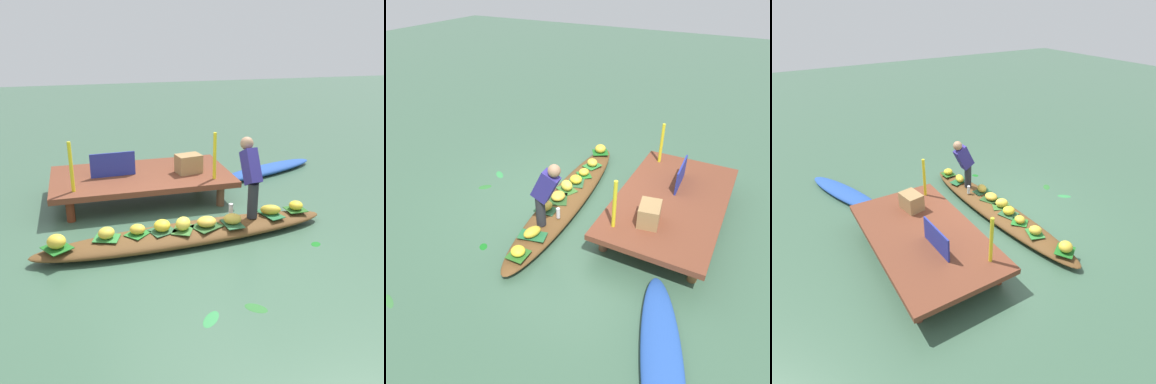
% 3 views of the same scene
% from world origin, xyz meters
% --- Properties ---
extents(canal_water, '(40.00, 40.00, 0.00)m').
position_xyz_m(canal_water, '(0.00, 0.00, 0.00)').
color(canal_water, '#3B5D45').
rests_on(canal_water, ground).
extents(dock_platform, '(3.20, 1.80, 0.47)m').
position_xyz_m(dock_platform, '(-0.39, 1.88, 0.41)').
color(dock_platform, brown).
rests_on(dock_platform, ground).
extents(vendor_boat, '(4.51, 1.06, 0.22)m').
position_xyz_m(vendor_boat, '(0.00, 0.00, 0.11)').
color(vendor_boat, brown).
rests_on(vendor_boat, ground).
extents(moored_boat, '(2.66, 1.39, 0.17)m').
position_xyz_m(moored_boat, '(2.42, 2.60, 0.08)').
color(moored_boat, '#244CA2').
rests_on(moored_boat, ground).
extents(leaf_mat_0, '(0.41, 0.45, 0.01)m').
position_xyz_m(leaf_mat_0, '(-0.10, -0.07, 0.22)').
color(leaf_mat_0, '#38702E').
rests_on(leaf_mat_0, vendor_boat).
extents(banana_bunch_0, '(0.32, 0.34, 0.19)m').
position_xyz_m(banana_bunch_0, '(-0.10, -0.07, 0.32)').
color(banana_bunch_0, yellow).
rests_on(banana_bunch_0, vendor_boat).
extents(leaf_mat_1, '(0.28, 0.39, 0.01)m').
position_xyz_m(leaf_mat_1, '(0.66, -0.07, 0.22)').
color(leaf_mat_1, '#2B5E37').
rests_on(leaf_mat_1, vendor_boat).
extents(banana_bunch_1, '(0.31, 0.26, 0.16)m').
position_xyz_m(banana_bunch_1, '(0.66, -0.07, 0.30)').
color(banana_bunch_1, gold).
rests_on(banana_bunch_1, vendor_boat).
extents(leaf_mat_2, '(0.35, 0.49, 0.01)m').
position_xyz_m(leaf_mat_2, '(1.36, 0.11, 0.22)').
color(leaf_mat_2, '#226335').
rests_on(leaf_mat_2, vendor_boat).
extents(banana_bunch_2, '(0.36, 0.28, 0.15)m').
position_xyz_m(banana_bunch_2, '(1.36, 0.11, 0.30)').
color(banana_bunch_2, gold).
rests_on(banana_bunch_2, vendor_boat).
extents(leaf_mat_3, '(0.51, 0.48, 0.01)m').
position_xyz_m(leaf_mat_3, '(0.27, -0.05, 0.22)').
color(leaf_mat_3, '#295123').
rests_on(leaf_mat_3, vendor_boat).
extents(banana_bunch_3, '(0.33, 0.29, 0.15)m').
position_xyz_m(banana_bunch_3, '(0.27, -0.05, 0.30)').
color(banana_bunch_3, gold).
rests_on(banana_bunch_3, vendor_boat).
extents(leaf_mat_4, '(0.41, 0.40, 0.01)m').
position_xyz_m(leaf_mat_4, '(-0.75, -0.03, 0.22)').
color(leaf_mat_4, '#257529').
rests_on(leaf_mat_4, vendor_boat).
extents(banana_bunch_4, '(0.25, 0.24, 0.14)m').
position_xyz_m(banana_bunch_4, '(-0.75, -0.03, 0.29)').
color(banana_bunch_4, gold).
rests_on(banana_bunch_4, vendor_boat).
extents(leaf_mat_5, '(0.45, 0.46, 0.01)m').
position_xyz_m(leaf_mat_5, '(-1.84, -0.16, 0.22)').
color(leaf_mat_5, '#1D6620').
rests_on(leaf_mat_5, vendor_boat).
extents(banana_bunch_5, '(0.34, 0.34, 0.19)m').
position_xyz_m(banana_bunch_5, '(-1.84, -0.16, 0.32)').
color(banana_bunch_5, gold).
rests_on(banana_bunch_5, vendor_boat).
extents(leaf_mat_6, '(0.42, 0.38, 0.01)m').
position_xyz_m(leaf_mat_6, '(-1.18, -0.05, 0.22)').
color(leaf_mat_6, '#2E7C34').
rests_on(leaf_mat_6, vendor_boat).
extents(banana_bunch_6, '(0.33, 0.33, 0.16)m').
position_xyz_m(banana_bunch_6, '(-1.18, -0.05, 0.30)').
color(banana_bunch_6, gold).
rests_on(banana_bunch_6, vendor_boat).
extents(leaf_mat_7, '(0.43, 0.41, 0.01)m').
position_xyz_m(leaf_mat_7, '(-0.40, -0.03, 0.22)').
color(leaf_mat_7, '#2C5A35').
rests_on(leaf_mat_7, vendor_boat).
extents(banana_bunch_7, '(0.33, 0.33, 0.17)m').
position_xyz_m(banana_bunch_7, '(-0.40, -0.03, 0.31)').
color(banana_bunch_7, yellow).
rests_on(banana_bunch_7, vendor_boat).
extents(leaf_mat_8, '(0.32, 0.29, 0.01)m').
position_xyz_m(leaf_mat_8, '(1.83, 0.17, 0.22)').
color(leaf_mat_8, '#286221').
rests_on(leaf_mat_8, vendor_boat).
extents(banana_bunch_8, '(0.31, 0.31, 0.14)m').
position_xyz_m(banana_bunch_8, '(1.83, 0.17, 0.29)').
color(banana_bunch_8, yellow).
rests_on(banana_bunch_8, vendor_boat).
extents(vendor_person, '(0.22, 0.51, 1.20)m').
position_xyz_m(vendor_person, '(1.03, 0.19, 0.91)').
color(vendor_person, '#28282D').
rests_on(vendor_person, vendor_boat).
extents(water_bottle, '(0.07, 0.07, 0.19)m').
position_xyz_m(water_bottle, '(0.75, 0.24, 0.32)').
color(water_bottle, silver).
rests_on(water_bottle, vendor_boat).
extents(market_banner, '(0.79, 0.07, 0.43)m').
position_xyz_m(market_banner, '(-0.89, 1.88, 0.69)').
color(market_banner, navy).
rests_on(market_banner, dock_platform).
extents(railing_post_west, '(0.06, 0.06, 0.83)m').
position_xyz_m(railing_post_west, '(-1.59, 1.28, 0.88)').
color(railing_post_west, yellow).
rests_on(railing_post_west, dock_platform).
extents(railing_post_east, '(0.06, 0.06, 0.83)m').
position_xyz_m(railing_post_east, '(0.81, 1.28, 0.88)').
color(railing_post_east, yellow).
rests_on(railing_post_east, dock_platform).
extents(produce_crate, '(0.49, 0.39, 0.34)m').
position_xyz_m(produce_crate, '(0.47, 1.74, 0.64)').
color(produce_crate, '#9C7749').
rests_on(produce_crate, dock_platform).
extents(drifting_plant_0, '(0.30, 0.29, 0.01)m').
position_xyz_m(drifting_plant_0, '(0.31, -1.79, 0.00)').
color(drifting_plant_0, '#2A6B2D').
rests_on(drifting_plant_0, ground).
extents(drifting_plant_1, '(0.21, 0.21, 0.01)m').
position_xyz_m(drifting_plant_1, '(1.76, -0.60, 0.00)').
color(drifting_plant_1, '#156A1C').
rests_on(drifting_plant_1, ground).
extents(drifting_plant_2, '(0.31, 0.33, 0.01)m').
position_xyz_m(drifting_plant_2, '(-0.23, -1.84, 0.00)').
color(drifting_plant_2, '#318744').
rests_on(drifting_plant_2, ground).
extents(drifting_plant_3, '(0.21, 0.31, 0.01)m').
position_xyz_m(drifting_plant_3, '(3.25, -1.02, 0.00)').
color(drifting_plant_3, '#326C33').
rests_on(drifting_plant_3, ground).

